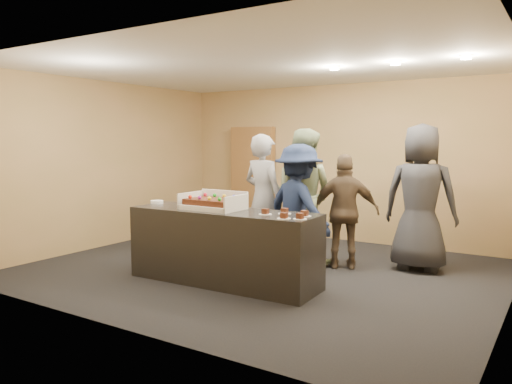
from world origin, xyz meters
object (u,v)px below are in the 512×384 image
Objects in this scene: storage_cabinet at (253,179)px; person_navy_man at (298,208)px; person_dark_suit at (420,198)px; plate_stack at (157,202)px; person_sage_man at (303,197)px; person_brown_extra at (345,212)px; serving_counter at (224,247)px; person_server_grey at (263,199)px; cake_box at (214,205)px; sheet_cake at (213,201)px.

person_navy_man is at bearing -45.54° from storage_cabinet.
plate_stack is at bearing 28.30° from person_dark_suit.
plate_stack is 2.02m from person_sage_man.
person_brown_extra is (0.62, 0.05, -0.17)m from person_sage_man.
person_dark_suit reaches higher than serving_counter.
storage_cabinet reaches higher than person_navy_man.
person_brown_extra reaches higher than serving_counter.
person_sage_man is (0.48, 0.27, 0.04)m from person_server_grey.
person_navy_man is (2.12, -2.16, -0.15)m from storage_cabinet.
person_server_grey reaches higher than cake_box.
person_sage_man is (0.51, 1.42, -0.05)m from sheet_cake.
cake_box is at bearing 27.27° from person_brown_extra.
plate_stack is 1.89m from person_navy_man.
storage_cabinet is 1.09× the size of person_server_grey.
person_brown_extra is (2.60, -1.71, -0.22)m from storage_cabinet.
serving_counter is 3.31× the size of cake_box.
person_brown_extra reaches higher than plate_stack.
person_sage_man is 1.12× the size of person_navy_man.
person_navy_man is (0.63, -0.13, -0.07)m from person_server_grey.
person_navy_man is 1.09× the size of person_brown_extra.
person_navy_man reaches higher than person_brown_extra.
person_server_grey is (0.03, 1.14, -0.08)m from sheet_cake.
person_sage_man is at bearing 70.21° from sheet_cake.
person_sage_man reaches higher than person_server_grey.
serving_counter is 1.54m from person_sage_man.
cake_box is 0.96m from plate_stack.
person_dark_suit is (1.86, 1.91, 0.53)m from serving_counter.
serving_counter is at bearing -0.00° from sheet_cake.
person_server_grey is 0.56m from person_sage_man.
cake_box is 1.48m from person_sage_man.
cake_box is 1.19m from person_navy_man.
person_dark_suit is at bearing 43.68° from serving_counter.
person_brown_extra is (2.09, 1.44, -0.14)m from plate_stack.
cake_box is 2.76m from person_dark_suit.
storage_cabinet is 1.05× the size of person_sage_man.
person_dark_suit reaches higher than person_sage_man.
person_server_grey is 0.93× the size of person_dark_suit.
serving_counter is 1.31× the size of person_server_grey.
sheet_cake is at bearing 177.90° from serving_counter.
sheet_cake is 2.78m from person_dark_suit.
plate_stack is 0.09× the size of person_dark_suit.
person_dark_suit is at bearing 32.33° from plate_stack.
sheet_cake is at bearing -65.21° from storage_cabinet.
serving_counter is 1.54× the size of person_brown_extra.
cake_box is 4.29× the size of plate_stack.
cake_box reaches higher than sheet_cake.
storage_cabinet is 1.01× the size of person_dark_suit.
person_brown_extra is at bearing 52.29° from sheet_cake.
person_navy_man is at bearing 61.92° from serving_counter.
sheet_cake reaches higher than plate_stack.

